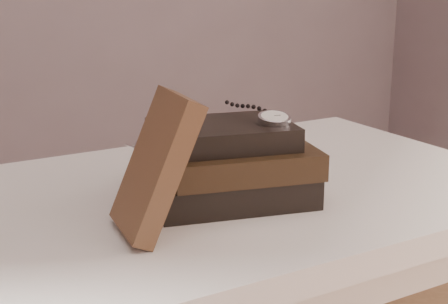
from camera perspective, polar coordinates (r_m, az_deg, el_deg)
table at (r=1.06m, az=-1.31°, el=-7.95°), size 1.00×0.60×0.75m
book_stack at (r=0.96m, az=0.59°, el=-1.13°), size 0.26×0.21×0.12m
journal at (r=0.84m, az=-5.90°, el=-1.10°), size 0.11×0.13×0.18m
pocket_watch at (r=0.95m, az=4.15°, el=2.99°), size 0.06×0.15×0.02m
eyeglasses at (r=1.01m, az=-5.16°, el=0.36°), size 0.12×0.13×0.05m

